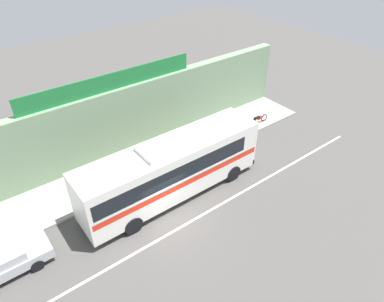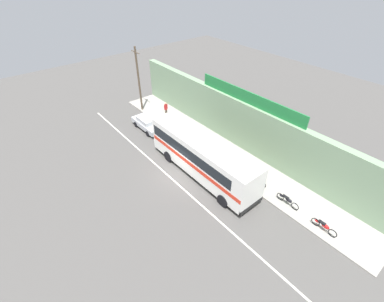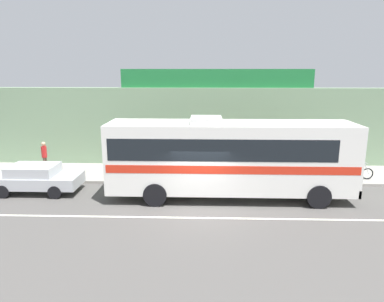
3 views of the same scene
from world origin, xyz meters
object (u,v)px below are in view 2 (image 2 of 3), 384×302
motorcycle_purple (324,226)px  motorcycle_orange (257,179)px  parked_car (148,123)px  pedestrian_by_curb (166,108)px  pedestrian_near_shop (206,137)px  intercity_bus (202,155)px  utility_pole (139,79)px  motorcycle_black (287,200)px

motorcycle_purple → motorcycle_orange: bearing=178.3°
parked_car → motorcycle_purple: bearing=6.1°
motorcycle_orange → pedestrian_by_curb: (-14.12, 0.79, 0.60)m
parked_car → pedestrian_near_shop: (6.45, 2.71, 0.32)m
intercity_bus → utility_pole: utility_pole is taller
parked_car → motorcycle_black: size_ratio=2.21×
utility_pole → motorcycle_orange: (17.41, 0.51, -3.44)m
motorcycle_orange → pedestrian_by_curb: 14.16m
parked_car → motorcycle_orange: bearing=9.6°
intercity_bus → utility_pole: (-13.48, 2.14, 1.94)m
utility_pole → motorcycle_black: utility_pole is taller
utility_pole → motorcycle_black: size_ratio=3.89×
motorcycle_orange → pedestrian_by_curb: pedestrian_by_curb is taller
parked_car → pedestrian_by_curb: bearing=106.4°
motorcycle_orange → motorcycle_black: size_ratio=0.97×
parked_car → utility_pole: utility_pole is taller
motorcycle_purple → motorcycle_black: size_ratio=0.97×
parked_car → motorcycle_black: (16.22, 2.19, -0.17)m
motorcycle_purple → pedestrian_near_shop: 12.79m
utility_pole → motorcycle_orange: utility_pole is taller
intercity_bus → utility_pole: bearing=171.0°
utility_pole → motorcycle_orange: bearing=1.7°
parked_car → utility_pole: 5.58m
intercity_bus → parked_car: bearing=177.5°
utility_pole → motorcycle_purple: size_ratio=4.02×
motorcycle_orange → pedestrian_near_shop: pedestrian_near_shop is taller
intercity_bus → utility_pole: 13.78m
motorcycle_purple → pedestrian_by_curb: pedestrian_by_curb is taller
intercity_bus → pedestrian_near_shop: 4.34m
parked_car → pedestrian_by_curb: size_ratio=2.42×
intercity_bus → utility_pole: size_ratio=1.49×
utility_pole → pedestrian_by_curb: utility_pole is taller
utility_pole → motorcycle_purple: (23.40, 0.33, -3.44)m
intercity_bus → pedestrian_by_curb: intercity_bus is taller
utility_pole → motorcycle_purple: bearing=0.8°
motorcycle_black → pedestrian_by_curb: 17.15m
intercity_bus → motorcycle_orange: 4.98m
utility_pole → pedestrian_near_shop: 11.08m
motorcycle_orange → motorcycle_black: 3.00m
parked_car → motorcycle_purple: 19.33m
pedestrian_near_shop → pedestrian_by_curb: bearing=177.5°
parked_car → intercity_bus: bearing=-2.5°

